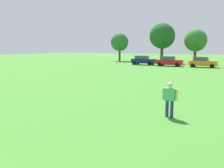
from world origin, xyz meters
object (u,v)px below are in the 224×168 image
object	(u,v)px
parked_car_orange_2	(202,62)
adult_bystander	(170,97)
tree_right	(196,40)
parked_car_red_1	(169,61)
parked_car_navy_0	(143,60)
tree_far_left	(120,42)
tree_left	(162,36)

from	to	relation	value
parked_car_orange_2	adult_bystander	bearing A→B (deg)	-85.21
parked_car_orange_2	tree_right	size ratio (longest dim) A/B	0.65
parked_car_red_1	tree_right	bearing A→B (deg)	68.61
parked_car_orange_2	parked_car_navy_0	bearing A→B (deg)	175.26
tree_far_left	tree_left	xyz separation A→B (m)	(10.55, -2.01, 1.13)
parked_car_navy_0	parked_car_orange_2	world-z (taller)	same
tree_far_left	tree_right	xyz separation A→B (m)	(17.14, -2.18, 0.19)
adult_bystander	parked_car_navy_0	size ratio (longest dim) A/B	0.39
adult_bystander	parked_car_navy_0	distance (m)	34.59
parked_car_navy_0	tree_far_left	world-z (taller)	tree_far_left
parked_car_navy_0	tree_left	world-z (taller)	tree_left
adult_bystander	tree_far_left	xyz separation A→B (m)	(-22.18, 40.99, 3.31)
parked_car_red_1	parked_car_orange_2	distance (m)	5.44
adult_bystander	parked_car_orange_2	size ratio (longest dim) A/B	0.39
parked_car_navy_0	parked_car_orange_2	distance (m)	10.53
adult_bystander	tree_right	size ratio (longest dim) A/B	0.25
parked_car_navy_0	tree_left	distance (m)	8.46
tree_left	tree_right	world-z (taller)	tree_left
adult_bystander	parked_car_red_1	world-z (taller)	adult_bystander
tree_left	tree_right	distance (m)	6.66
parked_car_red_1	tree_right	xyz separation A→B (m)	(3.01, 7.69, 3.64)
parked_car_orange_2	tree_left	distance (m)	12.79
parked_car_orange_2	parked_car_red_1	bearing A→B (deg)	-179.75
parked_car_red_1	tree_far_left	distance (m)	17.57
adult_bystander	tree_left	xyz separation A→B (m)	(-11.63, 38.98, 4.43)
tree_far_left	tree_left	size ratio (longest dim) A/B	0.79
parked_car_orange_2	tree_right	xyz separation A→B (m)	(-2.43, 7.66, 3.64)
parked_car_red_1	tree_left	distance (m)	9.77
parked_car_orange_2	tree_right	bearing A→B (deg)	107.58
parked_car_red_1	tree_left	world-z (taller)	tree_left
parked_car_red_1	parked_car_orange_2	size ratio (longest dim) A/B	1.00
parked_car_orange_2	tree_far_left	size ratio (longest dim) A/B	0.67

